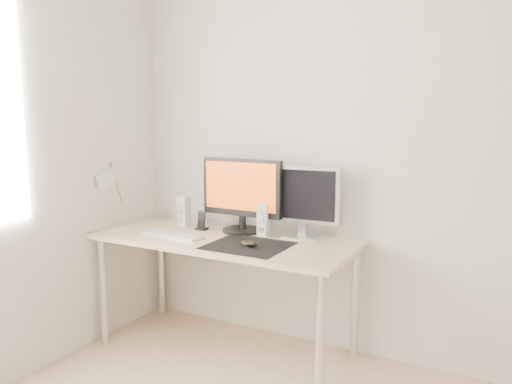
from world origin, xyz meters
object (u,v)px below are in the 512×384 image
(speaker_left, at_px, (184,211))
(phone_dock, at_px, (202,224))
(second_monitor, at_px, (303,198))
(mouse, at_px, (249,244))
(desk, at_px, (225,249))
(main_monitor, at_px, (242,192))
(speaker_right, at_px, (264,220))
(keyboard, at_px, (172,235))

(speaker_left, height_order, phone_dock, speaker_left)
(speaker_left, relative_size, phone_dock, 1.62)
(second_monitor, distance_m, phone_dock, 0.70)
(second_monitor, xyz_separation_m, speaker_left, (-0.83, -0.08, -0.14))
(mouse, xyz_separation_m, second_monitor, (0.17, 0.36, 0.22))
(speaker_left, xyz_separation_m, phone_dock, (0.17, -0.05, -0.06))
(mouse, relative_size, second_monitor, 0.23)
(second_monitor, height_order, speaker_left, second_monitor)
(desk, xyz_separation_m, second_monitor, (0.42, 0.22, 0.32))
(main_monitor, bearing_deg, desk, -97.32)
(speaker_right, bearing_deg, keyboard, -149.27)
(keyboard, height_order, phone_dock, phone_dock)
(main_monitor, bearing_deg, speaker_right, -7.72)
(mouse, height_order, phone_dock, phone_dock)
(mouse, xyz_separation_m, main_monitor, (-0.22, 0.31, 0.23))
(main_monitor, xyz_separation_m, second_monitor, (0.40, 0.05, -0.01))
(mouse, distance_m, keyboard, 0.54)
(mouse, relative_size, phone_dock, 0.86)
(main_monitor, height_order, keyboard, main_monitor)
(second_monitor, bearing_deg, speaker_right, -163.20)
(speaker_left, distance_m, phone_dock, 0.19)
(mouse, distance_m, speaker_right, 0.31)
(second_monitor, distance_m, speaker_left, 0.85)
(desk, distance_m, second_monitor, 0.57)
(desk, xyz_separation_m, phone_dock, (-0.24, 0.10, 0.12))
(speaker_right, bearing_deg, speaker_left, -179.33)
(phone_dock, bearing_deg, mouse, -26.32)
(speaker_left, relative_size, speaker_right, 1.00)
(desk, height_order, main_monitor, main_monitor)
(main_monitor, relative_size, keyboard, 1.29)
(mouse, bearing_deg, speaker_left, 156.56)
(mouse, distance_m, speaker_left, 0.72)
(desk, relative_size, speaker_right, 8.05)
(second_monitor, bearing_deg, mouse, -115.76)
(speaker_right, bearing_deg, phone_dock, -173.05)
(main_monitor, relative_size, second_monitor, 1.22)
(speaker_left, distance_m, keyboard, 0.32)
(desk, xyz_separation_m, main_monitor, (0.02, 0.17, 0.33))
(speaker_right, xyz_separation_m, phone_dock, (-0.43, -0.05, -0.06))
(speaker_left, bearing_deg, second_monitor, 5.28)
(desk, relative_size, main_monitor, 2.91)
(desk, height_order, speaker_right, speaker_right)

